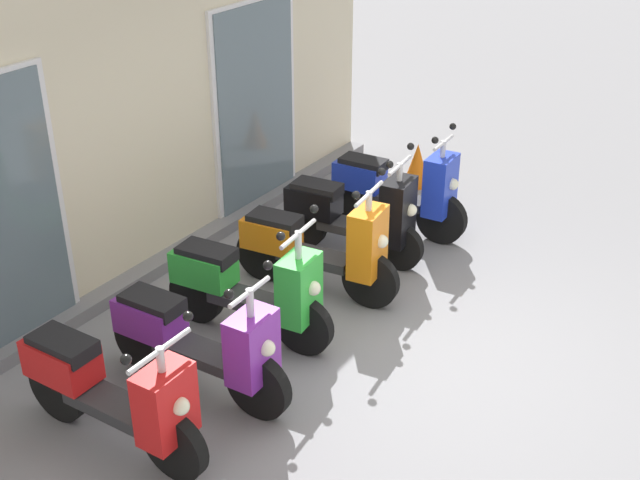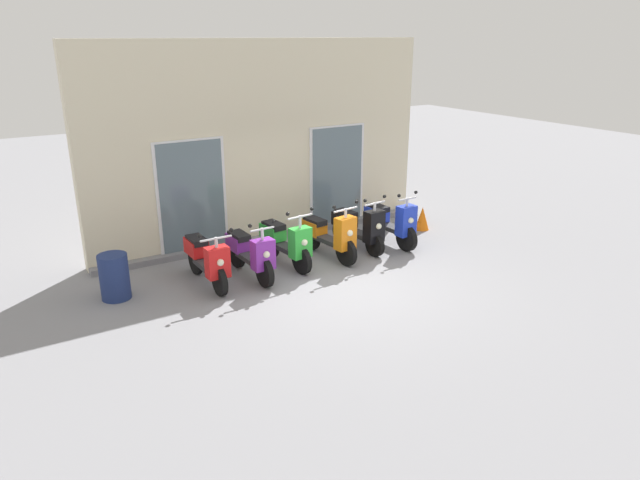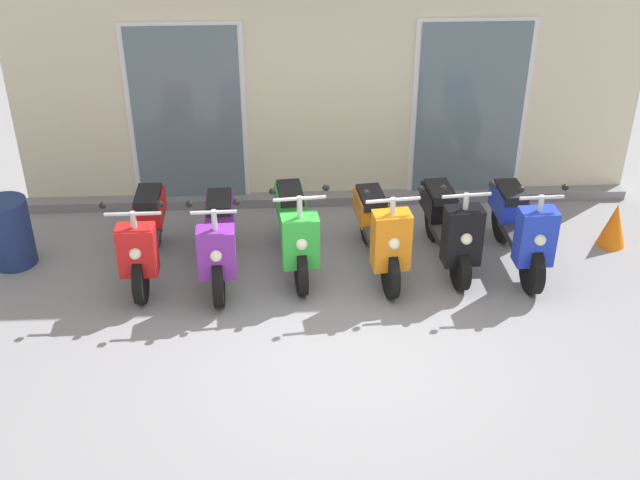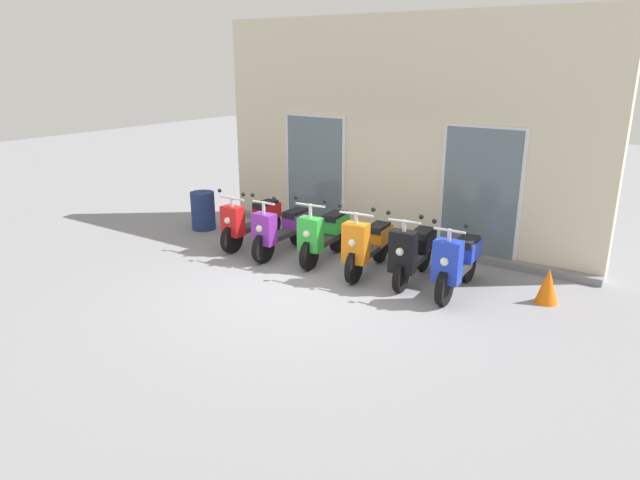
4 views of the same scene
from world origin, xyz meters
name	(u,v)px [view 2 (image 2 of 4)]	position (x,y,z in m)	size (l,w,h in m)	color
ground_plane	(342,282)	(0.00, 0.00, 0.00)	(40.00, 40.00, 0.00)	gray
storefront_facade	(265,146)	(0.00, 2.90, 1.98)	(7.50, 0.50, 4.10)	beige
scooter_red	(206,259)	(-2.05, 1.19, 0.47)	(0.62, 1.62, 1.14)	black
scooter_purple	(250,253)	(-1.27, 1.09, 0.46)	(0.52, 1.63, 1.18)	black
scooter_green	(286,242)	(-0.46, 1.22, 0.48)	(0.60, 1.57, 1.22)	black
scooter_orange	(329,234)	(0.45, 1.13, 0.48)	(0.62, 1.64, 1.24)	black
scooter_black	(359,227)	(1.22, 1.20, 0.48)	(0.57, 1.51, 1.21)	black
scooter_blue	(391,222)	(1.97, 1.12, 0.48)	(0.52, 1.59, 1.22)	black
trash_bin	(114,277)	(-3.57, 1.44, 0.39)	(0.48, 0.48, 0.77)	navy
traffic_cone	(422,218)	(3.19, 1.50, 0.26)	(0.32, 0.32, 0.52)	orange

